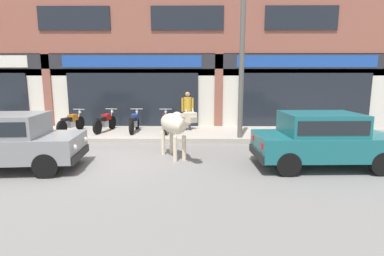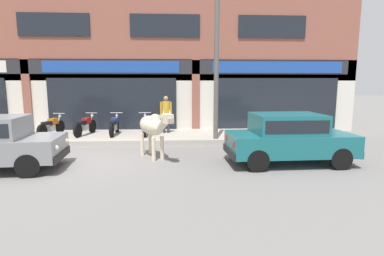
# 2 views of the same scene
# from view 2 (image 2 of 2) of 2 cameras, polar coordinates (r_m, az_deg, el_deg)

# --- Properties ---
(ground_plane) EXTENTS (90.00, 90.00, 0.00)m
(ground_plane) POSITION_cam_2_polar(r_m,az_deg,el_deg) (9.66, -20.54, -5.94)
(ground_plane) COLOR slate
(sidewalk) EXTENTS (19.00, 2.91, 0.18)m
(sidewalk) POSITION_cam_2_polar(r_m,az_deg,el_deg) (13.09, -15.84, -1.60)
(sidewalk) COLOR #A8A093
(sidewalk) RESTS_ON ground
(shop_building) EXTENTS (23.00, 1.40, 8.12)m
(shop_building) POSITION_cam_2_polar(r_m,az_deg,el_deg) (14.65, -14.98, 14.22)
(shop_building) COLOR #8E5142
(shop_building) RESTS_ON ground
(cow) EXTENTS (1.28, 1.94, 1.61)m
(cow) POSITION_cam_2_polar(r_m,az_deg,el_deg) (9.32, -7.48, 0.33)
(cow) COLOR beige
(cow) RESTS_ON ground
(car_0) EXTENTS (3.66, 1.71, 1.46)m
(car_0) POSITION_cam_2_polar(r_m,az_deg,el_deg) (9.06, 17.88, -1.47)
(car_0) COLOR black
(car_0) RESTS_ON ground
(motorcycle_0) EXTENTS (0.62, 1.80, 0.88)m
(motorcycle_0) POSITION_cam_2_polar(r_m,az_deg,el_deg) (13.55, -25.21, 0.27)
(motorcycle_0) COLOR black
(motorcycle_0) RESTS_ON sidewalk
(motorcycle_1) EXTENTS (0.63, 1.80, 0.88)m
(motorcycle_1) POSITION_cam_2_polar(r_m,az_deg,el_deg) (13.26, -19.66, 0.43)
(motorcycle_1) COLOR black
(motorcycle_1) RESTS_ON sidewalk
(motorcycle_2) EXTENTS (0.52, 1.81, 0.88)m
(motorcycle_2) POSITION_cam_2_polar(r_m,az_deg,el_deg) (12.96, -14.58, 0.48)
(motorcycle_2) COLOR black
(motorcycle_2) RESTS_ON sidewalk
(motorcycle_3) EXTENTS (0.52, 1.81, 0.88)m
(motorcycle_3) POSITION_cam_2_polar(r_m,az_deg,el_deg) (12.72, -8.98, 0.50)
(motorcycle_3) COLOR black
(motorcycle_3) RESTS_ON sidewalk
(pedestrian) EXTENTS (0.50, 0.32, 1.60)m
(pedestrian) POSITION_cam_2_polar(r_m,az_deg,el_deg) (12.95, -4.98, 3.38)
(pedestrian) COLOR #2D2D33
(pedestrian) RESTS_ON sidewalk
(utility_pole) EXTENTS (0.18, 0.18, 5.28)m
(utility_pole) POSITION_cam_2_polar(r_m,az_deg,el_deg) (11.53, 4.66, 10.99)
(utility_pole) COLOR #595651
(utility_pole) RESTS_ON sidewalk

